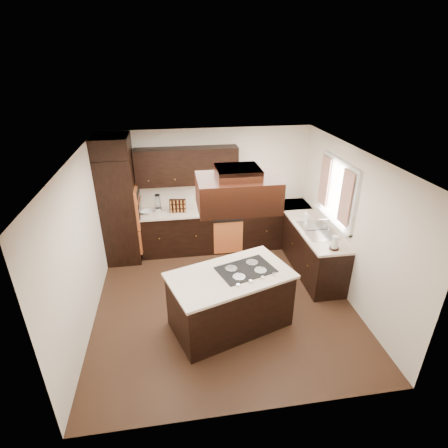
{
  "coord_description": "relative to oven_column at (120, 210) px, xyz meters",
  "views": [
    {
      "loc": [
        -0.73,
        -4.73,
        3.79
      ],
      "look_at": [
        0.1,
        0.6,
        1.15
      ],
      "focal_mm": 28.0,
      "sensor_mm": 36.0,
      "label": 1
    }
  ],
  "objects": [
    {
      "name": "curtain_left",
      "position": [
        3.79,
        -1.57,
        0.64
      ],
      "size": [
        0.02,
        0.34,
        0.9
      ],
      "primitive_type": "cube",
      "color": "beige",
      "rests_on": "wall_right"
    },
    {
      "name": "ceiling",
      "position": [
        1.78,
        -1.71,
        1.45
      ],
      "size": [
        4.2,
        4.2,
        0.02
      ],
      "primitive_type": "cube",
      "color": "silver",
      "rests_on": "ground"
    },
    {
      "name": "wall_oven_face",
      "position": [
        0.35,
        0.0,
        0.06
      ],
      "size": [
        0.05,
        0.62,
        0.78
      ],
      "primitive_type": "cube",
      "color": "orange",
      "rests_on": "oven_column"
    },
    {
      "name": "floor",
      "position": [
        1.78,
        -1.71,
        -1.07
      ],
      "size": [
        4.2,
        4.2,
        0.02
      ],
      "primitive_type": "cube",
      "color": "#4F311F",
      "rests_on": "ground"
    },
    {
      "name": "cooktop",
      "position": [
        2.03,
        -2.21,
        -0.13
      ],
      "size": [
        0.93,
        0.76,
        0.01
      ],
      "primitive_type": "cube",
      "rotation": [
        0.0,
        0.0,
        0.33
      ],
      "color": "black",
      "rests_on": "island_top"
    },
    {
      "name": "base_cabinets_back",
      "position": [
        1.81,
        0.09,
        -0.62
      ],
      "size": [
        2.93,
        0.6,
        0.88
      ],
      "primitive_type": "cube",
      "color": "black",
      "rests_on": "floor"
    },
    {
      "name": "wall_back",
      "position": [
        1.78,
        0.4,
        0.19
      ],
      "size": [
        4.2,
        0.02,
        2.5
      ],
      "primitive_type": "cube",
      "color": "white",
      "rests_on": "ground"
    },
    {
      "name": "wall_right",
      "position": [
        3.88,
        -1.71,
        0.19
      ],
      "size": [
        0.02,
        4.2,
        2.5
      ],
      "primitive_type": "cube",
      "color": "white",
      "rests_on": "ground"
    },
    {
      "name": "oven_column",
      "position": [
        0.0,
        0.0,
        0.0
      ],
      "size": [
        0.65,
        0.75,
        2.12
      ],
      "primitive_type": "cube",
      "color": "black",
      "rests_on": "floor"
    },
    {
      "name": "countertop_back",
      "position": [
        1.81,
        0.08,
        -0.16
      ],
      "size": [
        2.93,
        0.63,
        0.04
      ],
      "primitive_type": "cube",
      "color": "beige",
      "rests_on": "base_cabinets_back"
    },
    {
      "name": "base_cabinets_right",
      "position": [
        3.58,
        -0.8,
        -0.62
      ],
      "size": [
        0.6,
        2.4,
        0.88
      ],
      "primitive_type": "cube",
      "color": "black",
      "rests_on": "floor"
    },
    {
      "name": "sink_rim",
      "position": [
        3.58,
        -1.16,
        -0.14
      ],
      "size": [
        0.52,
        0.84,
        0.01
      ],
      "primitive_type": "cube",
      "color": "silver",
      "rests_on": "countertop_right"
    },
    {
      "name": "mixing_bowl",
      "position": [
        0.5,
        0.07,
        -0.11
      ],
      "size": [
        0.3,
        0.3,
        0.06
      ],
      "primitive_type": "imported",
      "rotation": [
        0.0,
        0.0,
        -0.35
      ],
      "color": "white",
      "rests_on": "countertop_back"
    },
    {
      "name": "blender_base",
      "position": [
        0.73,
        0.09,
        -0.09
      ],
      "size": [
        0.15,
        0.15,
        0.1
      ],
      "primitive_type": "cylinder",
      "color": "silver",
      "rests_on": "countertop_back"
    },
    {
      "name": "window_pane",
      "position": [
        3.87,
        -1.16,
        0.59
      ],
      "size": [
        0.0,
        1.2,
        1.0
      ],
      "primitive_type": "cube",
      "color": "white",
      "rests_on": "wall_right"
    },
    {
      "name": "island",
      "position": [
        1.78,
        -2.29,
        -0.62
      ],
      "size": [
        1.9,
        1.42,
        0.88
      ],
      "primitive_type": "cube",
      "rotation": [
        0.0,
        0.0,
        0.33
      ],
      "color": "black",
      "rests_on": "floor"
    },
    {
      "name": "wall_front",
      "position": [
        1.78,
        -3.81,
        0.19
      ],
      "size": [
        4.2,
        0.02,
        2.5
      ],
      "primitive_type": "cube",
      "color": "white",
      "rests_on": "ground"
    },
    {
      "name": "range_hood",
      "position": [
        1.88,
        -2.25,
        1.1
      ],
      "size": [
        1.05,
        0.72,
        0.42
      ],
      "primitive_type": "cube",
      "color": "black",
      "rests_on": "ceiling"
    },
    {
      "name": "curtain_right",
      "position": [
        3.79,
        -0.74,
        0.64
      ],
      "size": [
        0.02,
        0.34,
        0.9
      ],
      "primitive_type": "cube",
      "color": "beige",
      "rests_on": "wall_right"
    },
    {
      "name": "upper_cabinets",
      "position": [
        1.34,
        0.23,
        0.75
      ],
      "size": [
        2.0,
        0.34,
        0.72
      ],
      "primitive_type": "cube",
      "color": "black",
      "rests_on": "wall_back"
    },
    {
      "name": "island_top",
      "position": [
        1.78,
        -2.29,
        -0.16
      ],
      "size": [
        1.98,
        1.5,
        0.04
      ],
      "primitive_type": "cube",
      "rotation": [
        0.0,
        0.0,
        0.33
      ],
      "color": "beige",
      "rests_on": "island"
    },
    {
      "name": "window_frame",
      "position": [
        3.85,
        -1.16,
        0.59
      ],
      "size": [
        0.06,
        1.32,
        1.12
      ],
      "primitive_type": "cube",
      "color": "white",
      "rests_on": "wall_right"
    },
    {
      "name": "dishwasher_front",
      "position": [
        2.1,
        -0.2,
        -0.66
      ],
      "size": [
        0.6,
        0.05,
        0.72
      ],
      "primitive_type": "cube",
      "color": "orange",
      "rests_on": "floor"
    },
    {
      "name": "blender_pitcher",
      "position": [
        0.73,
        0.09,
        0.09
      ],
      "size": [
        0.13,
        0.13,
        0.26
      ],
      "primitive_type": "cone",
      "color": "silver",
      "rests_on": "blender_base"
    },
    {
      "name": "countertop_right",
      "position": [
        3.56,
        -0.8,
        -0.16
      ],
      "size": [
        0.63,
        2.4,
        0.04
      ],
      "primitive_type": "cube",
      "color": "beige",
      "rests_on": "base_cabinets_right"
    },
    {
      "name": "spice_rack",
      "position": [
        1.12,
        0.05,
        -0.0
      ],
      "size": [
        0.33,
        0.13,
        0.27
      ],
      "primitive_type": "cube",
      "rotation": [
        0.0,
        0.0,
        -0.15
      ],
      "color": "black",
      "rests_on": "countertop_back"
    },
    {
      "name": "soap_bottle",
      "position": [
        3.52,
        -0.67,
        -0.05
      ],
      "size": [
        0.1,
        0.1,
        0.18
      ],
      "primitive_type": "imported",
      "rotation": [
        0.0,
        0.0,
        0.25
      ],
      "color": "white",
      "rests_on": "countertop_right"
    },
    {
      "name": "wall_left",
      "position": [
        -0.33,
        -1.71,
        0.19
      ],
      "size": [
        0.02,
        4.2,
        2.5
      ],
      "primitive_type": "cube",
      "color": "white",
      "rests_on": "ground"
    },
    {
      "name": "paper_towel",
      "position": [
        3.58,
        -1.83,
        -0.02
      ],
      "size": [
        0.13,
        0.13,
        0.23
      ],
      "primitive_type": "cylinder",
      "rotation": [
        0.0,
        0.0,
        0.18
      ],
      "color": "white",
      "rests_on": "countertop_right"
    },
    {
      "name": "hood_duct",
      "position": [
        1.88,
        -2.25,
        1.38
      ],
      "size": [
        0.55,
        0.5,
        0.13
      ],
      "primitive_type": "cube",
      "color": "black",
      "rests_on": "ceiling"
    }
  ]
}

